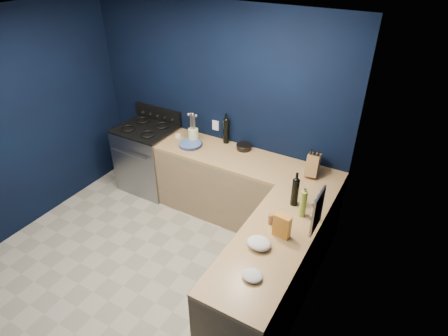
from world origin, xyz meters
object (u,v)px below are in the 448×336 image
Objects in this scene: plate_stack at (190,144)px; utensil_crock at (193,135)px; crouton_bag at (282,226)px; gas_range at (149,159)px; knife_block at (313,165)px.

utensil_crock is at bearing 107.66° from plate_stack.
crouton_bag reaches higher than plate_stack.
gas_range is 3.18× the size of plate_stack.
crouton_bag is at bearing -92.79° from knife_block.
gas_range is 2.67m from crouton_bag.
crouton_bag is (0.09, -1.12, -0.01)m from knife_block.
gas_range is at bearing 175.17° from knife_block.
plate_stack is 1.21× the size of knife_block.
plate_stack is 1.57m from knife_block.
crouton_bag reaches higher than gas_range.
crouton_bag is (2.41, -1.01, 0.55)m from gas_range.
crouton_bag is at bearing -22.79° from gas_range.
plate_stack is (0.76, -0.03, 0.46)m from gas_range.
crouton_bag is (1.69, -1.12, 0.03)m from utensil_crock.
knife_block is at bearing 5.04° from plate_stack.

